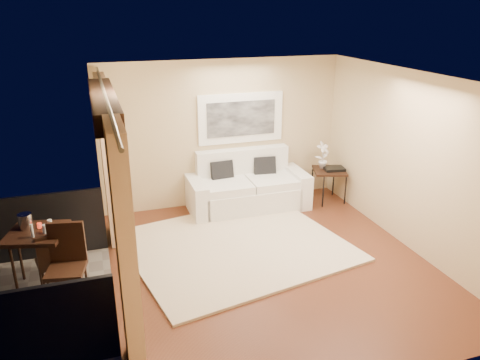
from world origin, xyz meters
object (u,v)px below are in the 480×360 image
side_table (329,173)px  bistro_table (37,237)px  balcony_chair_far (52,258)px  sofa (247,188)px  ice_bucket (25,221)px  balcony_chair_near (67,257)px  orchid (323,155)px

side_table → bistro_table: (-5.05, -1.48, 0.16)m
side_table → bistro_table: size_ratio=0.86×
side_table → balcony_chair_far: (-4.89, -1.65, -0.08)m
sofa → ice_bucket: sofa is taller
ice_bucket → balcony_chair_far: bearing=-47.9°
bistro_table → balcony_chair_far: bearing=-46.0°
sofa → balcony_chair_near: 3.76m
balcony_chair_near → orchid: bearing=34.9°
sofa → ice_bucket: bearing=-156.2°
side_table → ice_bucket: ice_bucket is taller
balcony_chair_near → sofa: bearing=45.6°
balcony_chair_near → side_table: bearing=33.3°
sofa → bistro_table: sofa is taller
orchid → ice_bucket: 5.28m
orchid → balcony_chair_near: bearing=-156.5°
ice_bucket → sofa: bearing=23.5°
sofa → orchid: orchid is taller
sofa → balcony_chair_far: 3.80m
orchid → bistro_table: size_ratio=0.61×
side_table → sofa: bearing=171.9°
side_table → orchid: bearing=132.2°
bistro_table → side_table: bearing=16.3°
sofa → side_table: 1.61m
balcony_chair_far → ice_bucket: size_ratio=4.36×
balcony_chair_near → balcony_chair_far: bearing=142.3°
orchid → ice_bucket: bearing=-164.1°
side_table → ice_bucket: 5.36m
side_table → ice_bucket: (-5.18, -1.33, 0.34)m
balcony_chair_far → balcony_chair_near: size_ratio=0.84×
bistro_table → balcony_chair_far: 0.34m
bistro_table → balcony_chair_near: (0.36, -0.40, -0.14)m
balcony_chair_far → balcony_chair_near: 0.32m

